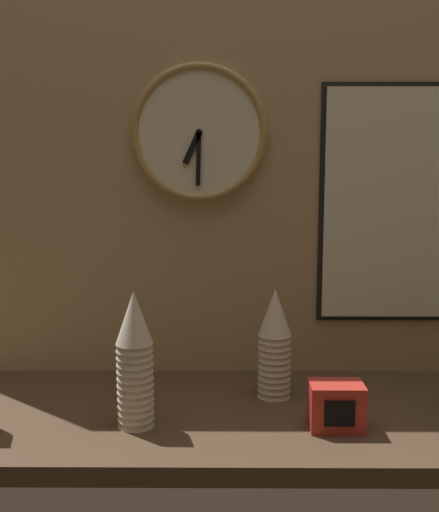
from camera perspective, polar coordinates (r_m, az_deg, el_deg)
The scene contains 7 objects.
ground_plane at distance 148.55cm, azimuth 2.89°, elevation -14.07°, with size 160.00×56.00×4.00cm, color #4C3826.
wall_tiled_back at distance 163.48cm, azimuth 2.64°, elevation 7.66°, with size 160.00×3.00×105.00cm.
cup_stack_center_left at distance 135.01cm, azimuth -7.54°, elevation -9.09°, with size 7.77×7.77×28.76cm.
cup_stack_center_right at distance 150.84cm, azimuth 4.92°, elevation -7.72°, with size 7.77×7.77×25.81cm.
wall_clock at distance 160.53cm, azimuth -1.81°, elevation 10.90°, with size 33.85×2.70×33.85cm.
menu_board at distance 167.16cm, azimuth 15.28°, elevation 4.46°, with size 37.74×1.32×59.85cm.
napkin_dispenser at distance 138.11cm, azimuth 10.33°, elevation -12.97°, with size 11.15×8.41×9.59cm.
Camera 1 is at (-6.30, -136.83, 55.47)cm, focal length 45.00 mm.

